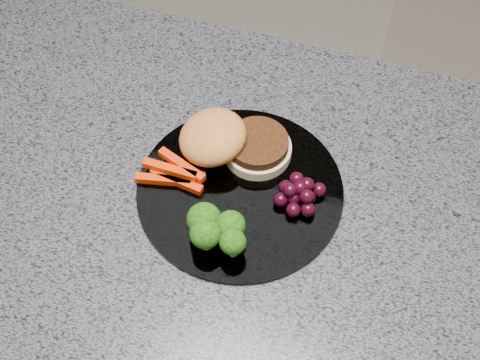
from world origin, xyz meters
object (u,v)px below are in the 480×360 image
at_px(plate, 240,190).
at_px(burger, 229,143).
at_px(island_cabinet, 292,358).
at_px(grape_bunch, 300,193).

distance_m(plate, burger, 0.06).
relative_size(island_cabinet, grape_bunch, 20.20).
xyz_separation_m(island_cabinet, grape_bunch, (-0.03, 0.03, 0.49)).
xyz_separation_m(island_cabinet, plate, (-0.10, 0.02, 0.47)).
relative_size(island_cabinet, plate, 4.62).
height_order(island_cabinet, grape_bunch, grape_bunch).
bearing_deg(plate, burger, 121.77).
height_order(plate, grape_bunch, grape_bunch).
bearing_deg(island_cabinet, grape_bunch, 136.86).
bearing_deg(island_cabinet, burger, 152.23).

